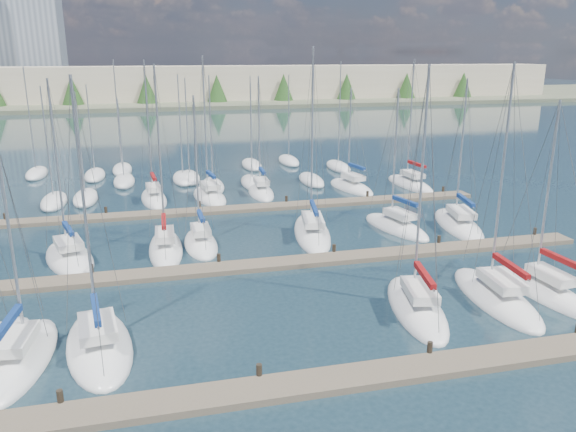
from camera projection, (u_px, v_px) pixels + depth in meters
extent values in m
plane|color=#1F353F|center=(209.00, 154.00, 78.25)|extent=(400.00, 400.00, 0.00)
cube|color=#6B5E4C|center=(354.00, 378.00, 24.15)|extent=(44.00, 1.80, 0.35)
cylinder|color=#2D261C|center=(61.00, 402.00, 22.20)|extent=(0.26, 0.26, 1.10)
cylinder|color=#2D261C|center=(259.00, 376.00, 24.03)|extent=(0.26, 0.26, 1.10)
cylinder|color=#2D261C|center=(429.00, 353.00, 25.86)|extent=(0.26, 0.26, 1.10)
cube|color=#6B5E4C|center=(281.00, 263.00, 37.20)|extent=(44.00, 1.80, 0.35)
cylinder|color=#2D261C|center=(92.00, 273.00, 35.25)|extent=(0.26, 0.26, 1.10)
cylinder|color=#2D261C|center=(219.00, 262.00, 37.08)|extent=(0.26, 0.26, 1.10)
cylinder|color=#2D261C|center=(334.00, 252.00, 38.91)|extent=(0.26, 0.26, 1.10)
cylinder|color=#2D261C|center=(439.00, 243.00, 40.74)|extent=(0.26, 0.26, 1.10)
cylinder|color=#2D261C|center=(534.00, 235.00, 42.57)|extent=(0.26, 0.26, 1.10)
cube|color=#6B5E4C|center=(245.00, 208.00, 50.25)|extent=(44.00, 1.80, 0.35)
cylinder|color=#2D261C|center=(5.00, 219.00, 46.46)|extent=(0.26, 0.26, 1.10)
cylinder|color=#2D261C|center=(106.00, 213.00, 48.30)|extent=(0.26, 0.26, 1.10)
cylinder|color=#2D261C|center=(200.00, 207.00, 50.13)|extent=(0.26, 0.26, 1.10)
cylinder|color=#2D261C|center=(286.00, 202.00, 51.96)|extent=(0.26, 0.26, 1.10)
cylinder|color=#2D261C|center=(367.00, 197.00, 53.79)|extent=(0.26, 0.26, 1.10)
cylinder|color=#2D261C|center=(443.00, 192.00, 55.62)|extent=(0.26, 0.26, 1.10)
ellipsoid|color=white|center=(166.00, 250.00, 40.00)|extent=(2.54, 8.36, 1.60)
cube|color=silver|center=(165.00, 235.00, 39.25)|extent=(1.36, 2.94, 0.50)
cylinder|color=#9EA0A5|center=(160.00, 152.00, 38.67)|extent=(0.14, 0.14, 11.77)
cylinder|color=#9EA0A5|center=(164.00, 223.00, 38.33)|extent=(0.18, 3.49, 0.10)
cube|color=maroon|center=(164.00, 221.00, 38.29)|extent=(0.37, 3.22, 0.30)
ellipsoid|color=white|center=(154.00, 200.00, 53.60)|extent=(2.93, 7.72, 1.60)
cube|color=black|center=(154.00, 200.00, 53.60)|extent=(1.50, 3.72, 0.12)
cube|color=silver|center=(153.00, 187.00, 52.89)|extent=(1.48, 2.74, 0.50)
cylinder|color=#9EA0A5|center=(148.00, 126.00, 52.19)|extent=(0.14, 0.14, 11.88)
cylinder|color=#9EA0A5|center=(153.00, 178.00, 52.05)|extent=(0.38, 3.17, 0.10)
cube|color=maroon|center=(153.00, 177.00, 52.02)|extent=(0.55, 2.93, 0.30)
ellipsoid|color=white|center=(351.00, 188.00, 58.09)|extent=(3.96, 7.77, 1.60)
cube|color=silver|center=(353.00, 177.00, 57.40)|extent=(1.90, 2.82, 0.50)
cylinder|color=#9EA0A5|center=(350.00, 134.00, 57.03)|extent=(0.14, 0.14, 9.11)
cylinder|color=#9EA0A5|center=(357.00, 168.00, 56.59)|extent=(0.68, 3.07, 0.10)
cube|color=navy|center=(357.00, 167.00, 56.56)|extent=(0.83, 2.87, 0.30)
ellipsoid|color=white|center=(70.00, 259.00, 38.20)|extent=(4.89, 8.07, 1.60)
cube|color=black|center=(70.00, 259.00, 38.20)|extent=(2.46, 3.91, 0.12)
cube|color=silver|center=(68.00, 243.00, 37.52)|extent=(2.27, 2.99, 0.50)
cylinder|color=#9EA0A5|center=(57.00, 164.00, 36.86)|extent=(0.14, 0.14, 10.96)
cylinder|color=#9EA0A5|center=(68.00, 230.00, 36.72)|extent=(0.99, 3.08, 0.10)
cube|color=navy|center=(68.00, 229.00, 36.69)|extent=(1.11, 2.89, 0.30)
ellipsoid|color=white|center=(416.00, 309.00, 30.83)|extent=(4.29, 8.81, 1.60)
cube|color=maroon|center=(416.00, 309.00, 30.83)|extent=(2.16, 4.25, 0.12)
cube|color=silver|center=(420.00, 290.00, 30.06)|extent=(2.02, 3.19, 0.50)
cylinder|color=#9EA0A5|center=(421.00, 182.00, 29.51)|extent=(0.14, 0.14, 11.95)
cylinder|color=#9EA0A5|center=(424.00, 277.00, 29.12)|extent=(0.81, 3.50, 0.10)
cube|color=maroon|center=(425.00, 275.00, 29.09)|extent=(0.95, 3.26, 0.30)
ellipsoid|color=white|center=(261.00, 193.00, 56.11)|extent=(2.59, 7.11, 1.60)
cube|color=maroon|center=(261.00, 193.00, 56.11)|extent=(1.34, 3.42, 0.12)
cube|color=silver|center=(261.00, 181.00, 55.42)|extent=(1.38, 2.51, 0.50)
cylinder|color=#9EA0A5|center=(259.00, 130.00, 54.90)|extent=(0.14, 0.14, 10.33)
cylinder|color=#9EA0A5|center=(262.00, 172.00, 54.59)|extent=(0.20, 2.96, 0.10)
cube|color=navy|center=(262.00, 171.00, 54.56)|extent=(0.40, 2.73, 0.30)
ellipsoid|color=white|center=(458.00, 226.00, 45.57)|extent=(4.50, 9.33, 1.60)
cube|color=black|center=(458.00, 226.00, 45.57)|extent=(2.27, 4.50, 0.12)
cube|color=silver|center=(461.00, 212.00, 44.78)|extent=(2.12, 3.38, 0.50)
cylinder|color=#9EA0A5|center=(462.00, 147.00, 44.48)|extent=(0.14, 0.14, 10.59)
cylinder|color=#9EA0A5|center=(465.00, 202.00, 43.79)|extent=(0.85, 3.71, 0.10)
cube|color=navy|center=(466.00, 200.00, 43.76)|extent=(0.98, 3.45, 0.30)
ellipsoid|color=white|center=(410.00, 185.00, 59.43)|extent=(3.11, 8.55, 1.60)
cube|color=black|center=(410.00, 185.00, 59.43)|extent=(1.59, 4.11, 0.12)
cube|color=silver|center=(413.00, 174.00, 58.68)|extent=(1.58, 3.03, 0.50)
cylinder|color=#9EA0A5|center=(411.00, 118.00, 58.08)|extent=(0.14, 0.14, 11.87)
cylinder|color=#9EA0A5|center=(417.00, 165.00, 57.78)|extent=(0.38, 3.51, 0.10)
cube|color=maroon|center=(417.00, 164.00, 57.74)|extent=(0.56, 3.25, 0.30)
ellipsoid|color=white|center=(99.00, 348.00, 26.80)|extent=(4.09, 8.41, 1.60)
cube|color=silver|center=(97.00, 327.00, 26.07)|extent=(2.03, 3.03, 0.50)
cylinder|color=#9EA0A5|center=(84.00, 206.00, 25.45)|extent=(0.14, 0.14, 11.62)
cylinder|color=#9EA0A5|center=(96.00, 312.00, 25.20)|extent=(0.56, 3.37, 0.10)
cube|color=navy|center=(96.00, 310.00, 25.17)|extent=(0.72, 3.13, 0.30)
ellipsoid|color=white|center=(495.00, 299.00, 32.09)|extent=(3.55, 9.00, 1.60)
cube|color=silver|center=(502.00, 281.00, 31.31)|extent=(1.81, 3.20, 0.50)
cylinder|color=#9EA0A5|center=(502.00, 175.00, 30.77)|extent=(0.14, 0.14, 12.05)
cylinder|color=#9EA0A5|center=(510.00, 268.00, 30.35)|extent=(0.41, 3.69, 0.10)
cube|color=maroon|center=(511.00, 266.00, 30.31)|extent=(0.58, 3.41, 0.30)
ellipsoid|color=white|center=(543.00, 293.00, 32.88)|extent=(2.86, 8.35, 1.60)
cube|color=black|center=(543.00, 293.00, 32.88)|extent=(1.47, 4.01, 0.12)
cube|color=silver|center=(551.00, 275.00, 32.14)|extent=(1.46, 2.95, 0.50)
cylinder|color=#9EA0A5|center=(548.00, 190.00, 31.78)|extent=(0.14, 0.14, 10.04)
cylinder|color=#9EA0A5|center=(562.00, 262.00, 31.25)|extent=(0.34, 3.45, 0.10)
cube|color=maroon|center=(562.00, 260.00, 31.21)|extent=(0.52, 3.19, 0.30)
ellipsoid|color=white|center=(201.00, 245.00, 41.01)|extent=(2.48, 6.71, 1.60)
cube|color=maroon|center=(201.00, 245.00, 41.01)|extent=(1.28, 3.22, 0.12)
cube|color=silver|center=(201.00, 230.00, 40.34)|extent=(1.33, 2.36, 0.50)
cylinder|color=#9EA0A5|center=(196.00, 165.00, 39.85)|extent=(0.14, 0.14, 9.67)
cylinder|color=#9EA0A5|center=(201.00, 218.00, 39.55)|extent=(0.16, 2.80, 0.10)
cube|color=navy|center=(201.00, 216.00, 39.51)|extent=(0.36, 2.58, 0.30)
ellipsoid|color=white|center=(396.00, 228.00, 44.95)|extent=(4.11, 8.00, 1.60)
cube|color=black|center=(396.00, 228.00, 44.95)|extent=(2.07, 3.86, 0.12)
cube|color=silver|center=(400.00, 214.00, 44.26)|extent=(1.92, 2.91, 0.50)
cylinder|color=#9EA0A5|center=(395.00, 153.00, 43.79)|extent=(0.14, 0.14, 9.91)
cylinder|color=#9EA0A5|center=(405.00, 203.00, 43.44)|extent=(0.80, 3.15, 0.10)
cube|color=navy|center=(405.00, 201.00, 43.40)|extent=(0.94, 2.95, 0.30)
ellipsoid|color=white|center=(312.00, 234.00, 43.55)|extent=(4.43, 10.21, 1.60)
cube|color=silver|center=(313.00, 220.00, 42.71)|extent=(2.08, 3.67, 0.50)
cylinder|color=#9EA0A5|center=(312.00, 136.00, 42.19)|extent=(0.14, 0.14, 12.94)
cylinder|color=#9EA0A5|center=(314.00, 209.00, 41.66)|extent=(0.85, 4.10, 0.10)
cube|color=navy|center=(314.00, 208.00, 41.62)|extent=(0.99, 3.81, 0.30)
ellipsoid|color=white|center=(210.00, 198.00, 54.42)|extent=(3.64, 7.77, 1.60)
cube|color=silver|center=(210.00, 185.00, 53.72)|extent=(1.81, 2.79, 0.50)
cylinder|color=#9EA0A5|center=(205.00, 123.00, 52.94)|extent=(0.14, 0.14, 12.24)
cylinder|color=#9EA0A5|center=(211.00, 176.00, 52.89)|extent=(0.49, 3.13, 0.10)
cube|color=navy|center=(211.00, 175.00, 52.86)|extent=(0.66, 2.91, 0.30)
ellipsoid|color=white|center=(23.00, 361.00, 25.68)|extent=(3.17, 7.97, 1.60)
cube|color=black|center=(23.00, 361.00, 25.68)|extent=(1.62, 3.83, 0.12)
cube|color=silver|center=(17.00, 339.00, 24.95)|extent=(1.59, 2.84, 0.50)
cylinder|color=#9EA0A5|center=(11.00, 241.00, 24.70)|extent=(0.14, 0.14, 9.08)
cylinder|color=#9EA0A5|center=(9.00, 324.00, 24.06)|extent=(0.43, 3.26, 0.10)
cube|color=navy|center=(8.00, 322.00, 24.03)|extent=(0.60, 3.02, 0.30)
cylinder|color=#9EA0A5|center=(30.00, 119.00, 62.25)|extent=(0.12, 0.12, 11.20)
ellipsoid|color=white|center=(37.00, 174.00, 64.01)|extent=(2.20, 6.40, 1.40)
cylinder|color=#9EA0A5|center=(187.00, 126.00, 60.24)|extent=(0.12, 0.12, 10.14)
ellipsoid|color=white|center=(190.00, 178.00, 61.85)|extent=(2.20, 6.40, 1.40)
cylinder|color=#9EA0A5|center=(180.00, 125.00, 59.83)|extent=(0.12, 0.12, 10.49)
ellipsoid|color=white|center=(183.00, 179.00, 61.49)|extent=(2.20, 6.40, 1.40)
cylinder|color=#9EA0A5|center=(289.00, 116.00, 69.83)|extent=(0.12, 0.12, 10.06)
ellipsoid|color=white|center=(289.00, 161.00, 71.43)|extent=(2.20, 6.40, 1.40)
cylinder|color=#9EA0A5|center=(90.00, 128.00, 61.61)|extent=(0.12, 0.12, 9.39)
ellipsoid|color=white|center=(95.00, 176.00, 63.12)|extent=(2.20, 6.40, 1.40)
cylinder|color=#9EA0A5|center=(47.00, 142.00, 50.53)|extent=(0.12, 0.12, 9.85)
ellipsoid|color=white|center=(54.00, 202.00, 52.10)|extent=(2.20, 6.40, 1.40)
cylinder|color=#9EA0A5|center=(80.00, 143.00, 51.83)|extent=(0.12, 0.12, 9.30)
ellipsoid|color=white|center=(86.00, 198.00, 53.32)|extent=(2.20, 6.40, 1.40)
cylinder|color=#9EA0A5|center=(340.00, 113.00, 65.95)|extent=(0.12, 0.12, 11.68)
ellipsoid|color=white|center=(338.00, 167.00, 67.77)|extent=(2.20, 6.40, 1.40)
cylinder|color=#9EA0A5|center=(251.00, 131.00, 57.87)|extent=(0.12, 0.12, 9.76)
ellipsoid|color=white|center=(252.00, 183.00, 59.43)|extent=(2.20, 6.40, 1.40)
cylinder|color=#9EA0A5|center=(118.00, 113.00, 64.31)|extent=(0.12, 0.12, 11.95)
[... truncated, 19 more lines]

